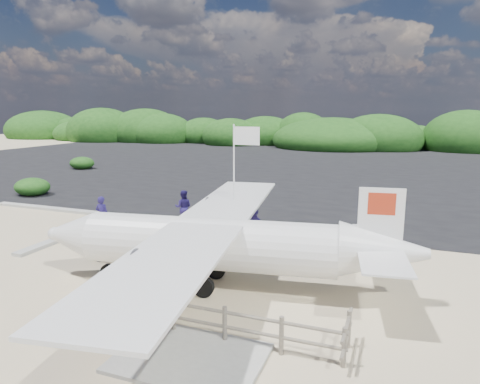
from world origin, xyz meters
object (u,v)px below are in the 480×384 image
object	(u,v)px
flagpole	(234,254)
crew_b	(183,207)
signboard	(147,261)
aircraft_large	(456,180)
baggage_cart	(127,259)
crew_c	(255,229)
crew_a	(102,215)

from	to	relation	value
flagpole	crew_b	xyz separation A→B (m)	(-4.20, 3.46, 0.91)
signboard	aircraft_large	xyz separation A→B (m)	(13.76, 26.34, 0.00)
baggage_cart	crew_c	distance (m)	5.46
baggage_cart	crew_b	bearing A→B (deg)	88.97
signboard	crew_c	size ratio (longest dim) A/B	0.96
crew_c	aircraft_large	size ratio (longest dim) A/B	0.12
signboard	crew_b	world-z (taller)	crew_b
crew_a	aircraft_large	bearing A→B (deg)	-131.18
signboard	aircraft_large	world-z (taller)	aircraft_large
signboard	aircraft_large	size ratio (longest dim) A/B	0.11
baggage_cart	aircraft_large	distance (m)	30.25
baggage_cart	signboard	world-z (taller)	signboard
flagpole	crew_b	distance (m)	5.52
signboard	crew_a	world-z (taller)	crew_a
flagpole	baggage_cart	bearing A→B (deg)	-151.39
crew_b	crew_c	distance (m)	5.39
aircraft_large	flagpole	bearing A→B (deg)	57.28
crew_b	aircraft_large	xyz separation A→B (m)	(14.97, 20.94, -0.91)
aircraft_large	crew_c	bearing A→B (deg)	57.58
crew_c	baggage_cart	bearing A→B (deg)	50.62
baggage_cart	crew_b	distance (m)	5.64
baggage_cart	signboard	xyz separation A→B (m)	(0.84, 0.15, 0.00)
flagpole	aircraft_large	size ratio (longest dim) A/B	0.35
crew_b	aircraft_large	size ratio (longest dim) A/B	0.12
baggage_cart	signboard	bearing A→B (deg)	5.29
baggage_cart	signboard	size ratio (longest dim) A/B	1.48
flagpole	aircraft_large	bearing A→B (deg)	66.18
crew_a	crew_b	size ratio (longest dim) A/B	1.02
baggage_cart	flagpole	xyz separation A→B (m)	(3.83, 2.09, 0.00)
crew_c	aircraft_large	bearing A→B (deg)	-97.82
crew_c	aircraft_large	distance (m)	25.54
flagpole	crew_c	xyz separation A→B (m)	(0.59, 1.00, 0.89)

